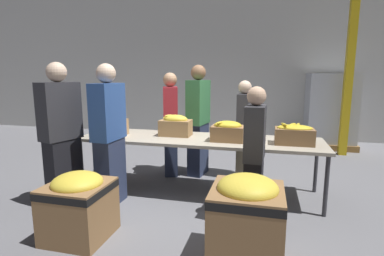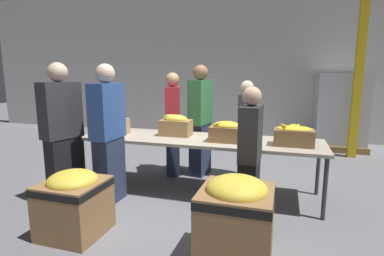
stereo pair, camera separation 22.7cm
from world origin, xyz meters
name	(u,v)px [view 1 (the left image)]	position (x,y,z in m)	size (l,w,h in m)	color
ground_plane	(198,191)	(0.00, 0.00, 0.00)	(30.00, 30.00, 0.00)	slate
wall_back	(234,61)	(0.00, 4.10, 2.00)	(16.00, 0.08, 4.00)	#B7B7B2
sorting_table	(198,141)	(0.00, 0.00, 0.73)	(3.30, 0.88, 0.77)	#B2A893
banana_box_0	(111,125)	(-1.26, -0.10, 0.92)	(0.39, 0.30, 0.29)	tan
banana_box_1	(176,125)	(-0.36, 0.09, 0.92)	(0.43, 0.27, 0.31)	#A37A4C
banana_box_2	(228,131)	(0.41, -0.08, 0.91)	(0.42, 0.30, 0.27)	olive
banana_box_3	(294,134)	(1.24, -0.07, 0.90)	(0.47, 0.30, 0.27)	olive
volunteer_0	(244,130)	(0.55, 0.80, 0.77)	(0.21, 0.41, 1.54)	#6B604C
volunteer_1	(109,136)	(-1.00, -0.64, 0.88)	(0.26, 0.48, 1.76)	#2D3856
volunteer_2	(198,121)	(-0.18, 0.76, 0.89)	(0.31, 0.51, 1.79)	#2D3856
volunteer_3	(61,136)	(-1.55, -0.81, 0.88)	(0.37, 0.53, 1.78)	black
volunteer_4	(171,125)	(-0.62, 0.66, 0.83)	(0.35, 0.49, 1.66)	#2D3856
volunteer_5	(254,156)	(0.78, -0.69, 0.75)	(0.22, 0.41, 1.51)	black
donation_bin_0	(79,204)	(-0.89, -1.47, 0.36)	(0.59, 0.59, 0.68)	olive
donation_bin_1	(247,217)	(0.76, -1.47, 0.42)	(0.61, 0.61, 0.79)	olive
support_pillar	(350,56)	(2.44, 2.69, 2.00)	(0.15, 0.15, 4.00)	gold
pallet_stack_0	(330,111)	(2.29, 3.45, 0.82)	(1.09, 1.09, 1.67)	olive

